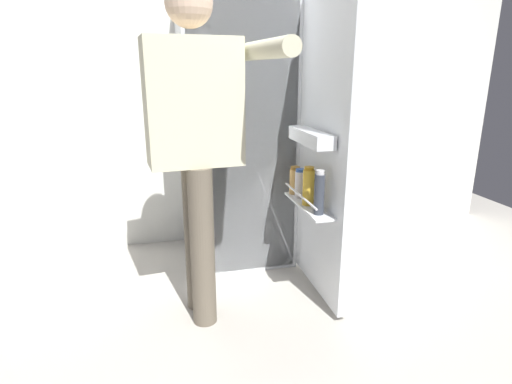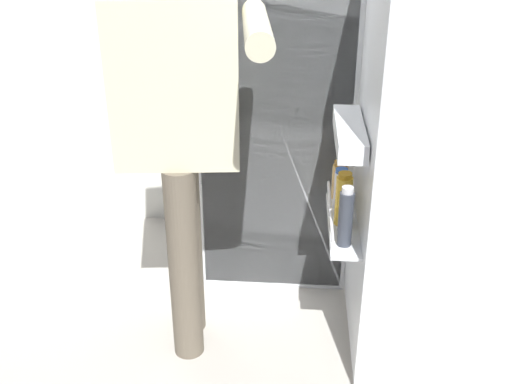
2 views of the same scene
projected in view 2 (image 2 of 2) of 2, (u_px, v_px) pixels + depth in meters
name	position (u px, v px, depth m)	size (l,w,h in m)	color
ground_plane	(269.00, 320.00, 2.63)	(5.42, 5.42, 0.00)	#B7B2A8
refrigerator	(284.00, 98.00, 2.70)	(0.73, 1.27, 1.70)	silver
person	(180.00, 117.00, 2.09)	(0.59, 0.71, 1.63)	#665B4C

